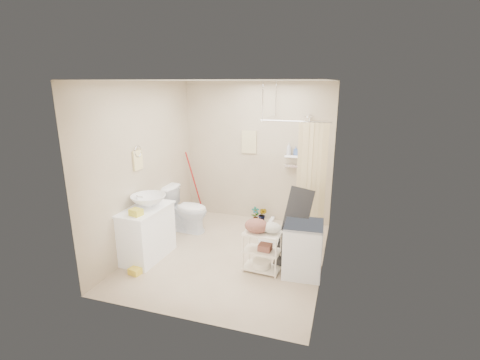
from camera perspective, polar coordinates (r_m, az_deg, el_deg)
The scene contains 23 objects.
floor at distance 5.52m, azimuth -1.71°, elevation -12.09°, with size 3.20×3.20×0.00m, color #C4B093.
ceiling at distance 4.88m, azimuth -1.96°, elevation 16.03°, with size 2.80×3.20×0.04m, color silver.
wall_back at distance 6.54m, azimuth 2.80°, elevation 4.48°, with size 2.80×0.04×2.60m, color #C1B195.
wall_front at distance 3.64m, azimuth -10.16°, elevation -5.03°, with size 2.80×0.04×2.60m, color #C1B195.
wall_left at distance 5.65m, azimuth -15.38°, elevation 2.13°, with size 0.04×3.20×2.60m, color #C1B195.
wall_right at distance 4.78m, azimuth 14.23°, elevation -0.22°, with size 0.04×3.20×2.60m, color #C1B195.
vanity at distance 5.45m, azimuth -15.05°, elevation -8.38°, with size 0.50×0.90×0.79m, color white.
sink at distance 5.33m, azimuth -14.79°, elevation -3.33°, with size 0.52×0.52×0.18m, color white.
counter_basket at distance 5.04m, azimuth -16.70°, elevation -5.09°, with size 0.17×0.13×0.09m, color gold.
floor_basket at distance 5.19m, azimuth -16.87°, elevation -13.95°, with size 0.23×0.18×0.13m, color yellow.
toilet at distance 6.26m, azimuth -8.88°, elevation -4.72°, with size 0.45×0.80×0.81m, color white.
mop at distance 7.01m, azimuth -7.73°, elevation -0.46°, with size 0.12×0.12×1.27m, color #A91213, non-canonical shape.
potted_plant_a at distance 6.66m, azimuth 2.55°, elevation -5.64°, with size 0.15×0.10×0.29m, color brown.
potted_plant_b at distance 6.64m, azimuth 3.72°, elevation -5.73°, with size 0.16×0.13×0.30m, color brown.
hanging_towel at distance 6.52m, azimuth 1.50°, elevation 6.25°, with size 0.28×0.03×0.42m, color beige.
towel_ring at distance 5.44m, azimuth -16.45°, elevation 3.37°, with size 0.04×0.22×0.34m, color #F5E196, non-canonical shape.
tp_holder at distance 5.83m, azimuth -14.37°, elevation -3.33°, with size 0.08×0.12×0.14m, color white, non-canonical shape.
shower at distance 5.91m, azimuth 9.40°, elevation 0.57°, with size 1.10×1.10×2.10m, color white, non-canonical shape.
shampoo_bottle_a at distance 6.31m, azimuth 8.03°, elevation 5.11°, with size 0.08×0.08×0.21m, color silver.
shampoo_bottle_b at distance 6.30m, azimuth 9.12°, elevation 4.77°, with size 0.07×0.07×0.15m, color #4969B1.
washing_machine at distance 4.93m, azimuth 10.26°, elevation -11.03°, with size 0.51×0.53×0.75m, color silver.
laundry_rack at distance 4.94m, azimuth 3.64°, elevation -11.05°, with size 0.51×0.30×0.70m, color white, non-canonical shape.
ironing_board at distance 4.99m, azimuth 8.86°, elevation -7.76°, with size 0.34×0.10×1.20m, color black, non-canonical shape.
Camera 1 is at (1.61, -4.60, 2.58)m, focal length 26.00 mm.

